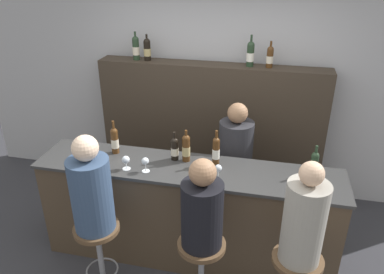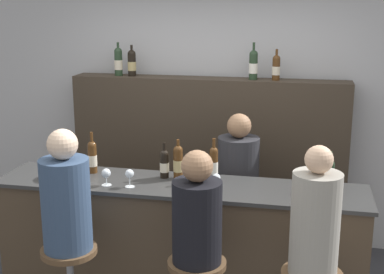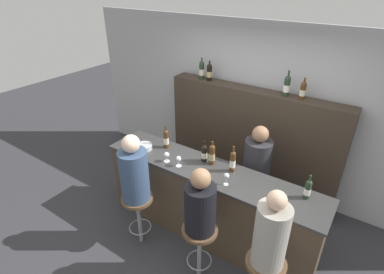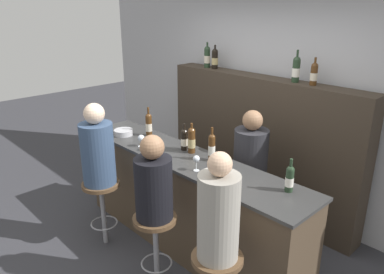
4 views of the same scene
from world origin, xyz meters
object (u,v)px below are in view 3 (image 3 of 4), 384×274
(wine_bottle_counter_2, at_px, (212,154))
(wine_bottle_counter_3, at_px, (233,161))
(metal_bowl, at_px, (144,147))
(guest_seated_right, at_px, (271,234))
(guest_seated_left, at_px, (134,172))
(bar_stool_middle, at_px, (200,239))
(wine_bottle_backbar_2, at_px, (287,86))
(wine_glass_0, at_px, (167,155))
(guest_seated_middle, at_px, (200,205))
(wine_bottle_counter_4, at_px, (308,189))
(bartender, at_px, (255,181))
(wine_bottle_backbar_3, at_px, (303,90))
(wine_bottle_counter_1, at_px, (204,153))
(wine_bottle_backbar_0, at_px, (202,70))
(wine_glass_2, at_px, (226,176))
(wine_bottle_backbar_1, at_px, (209,72))
(wine_bottle_counter_0, at_px, (166,139))
(wine_glass_1, at_px, (179,159))
(bar_stool_left, at_px, (138,207))
(bar_stool_right, at_px, (264,273))

(wine_bottle_counter_2, bearing_deg, wine_bottle_counter_3, 0.00)
(metal_bowl, xyz_separation_m, guest_seated_right, (1.99, -0.53, 0.02))
(wine_bottle_counter_3, relative_size, guest_seated_left, 0.40)
(bar_stool_middle, height_order, guest_seated_right, guest_seated_right)
(wine_bottle_backbar_2, height_order, guest_seated_right, wine_bottle_backbar_2)
(wine_glass_0, height_order, guest_seated_middle, guest_seated_middle)
(wine_bottle_counter_4, relative_size, guest_seated_left, 0.34)
(metal_bowl, relative_size, bartender, 0.15)
(wine_bottle_counter_3, distance_m, bartender, 0.69)
(wine_bottle_counter_2, height_order, bar_stool_middle, wine_bottle_counter_2)
(wine_bottle_backbar_3, xyz_separation_m, bartender, (-0.25, -0.66, -1.13))
(wine_glass_0, xyz_separation_m, bartender, (0.92, 0.72, -0.45))
(wine_bottle_counter_1, height_order, wine_bottle_backbar_0, wine_bottle_backbar_0)
(wine_bottle_counter_2, xyz_separation_m, wine_bottle_backbar_3, (0.67, 1.11, 0.63))
(guest_seated_middle, relative_size, bartender, 0.51)
(wine_bottle_backbar_3, bearing_deg, wine_bottle_backbar_0, -180.00)
(metal_bowl, distance_m, guest_seated_left, 0.63)
(wine_glass_2, distance_m, guest_seated_left, 1.07)
(wine_bottle_backbar_1, distance_m, guest_seated_right, 2.66)
(wine_bottle_backbar_0, xyz_separation_m, guest_seated_right, (1.92, -1.84, -0.74))
(wine_bottle_counter_0, bearing_deg, metal_bowl, -137.71)
(wine_glass_2, distance_m, metal_bowl, 1.29)
(guest_seated_right, xyz_separation_m, bartender, (-0.63, 1.18, -0.41))
(wine_bottle_counter_1, distance_m, wine_bottle_counter_4, 1.27)
(wine_bottle_counter_3, xyz_separation_m, bartender, (0.14, 0.44, -0.50))
(wine_glass_2, bearing_deg, wine_glass_1, 180.00)
(wine_bottle_backbar_2, distance_m, bar_stool_left, 2.48)
(wine_bottle_counter_2, bearing_deg, wine_bottle_counter_1, 180.00)
(wine_bottle_counter_4, height_order, wine_glass_0, wine_bottle_counter_4)
(wine_bottle_counter_1, xyz_separation_m, wine_glass_0, (-0.38, -0.27, -0.03))
(bar_stool_left, bearing_deg, guest_seated_left, 0.00)
(guest_seated_middle, bearing_deg, wine_bottle_counter_3, 91.49)
(bar_stool_right, bearing_deg, wine_bottle_counter_2, 144.99)
(metal_bowl, height_order, guest_seated_left, guest_seated_left)
(wine_bottle_counter_0, xyz_separation_m, guest_seated_right, (1.77, -0.74, -0.09))
(wine_bottle_counter_3, bearing_deg, bar_stool_middle, -88.51)
(wine_bottle_counter_3, xyz_separation_m, guest_seated_right, (0.77, -0.74, -0.09))
(wine_glass_0, bearing_deg, wine_bottle_counter_3, 19.26)
(wine_bottle_counter_0, relative_size, wine_bottle_counter_2, 1.07)
(wine_bottle_counter_2, height_order, guest_seated_right, guest_seated_right)
(wine_bottle_counter_2, bearing_deg, bartender, 46.57)
(wine_glass_1, relative_size, guest_seated_left, 0.16)
(wine_bottle_counter_3, relative_size, guest_seated_middle, 0.45)
(wine_bottle_backbar_3, bearing_deg, wine_bottle_counter_1, -125.35)
(wine_glass_2, xyz_separation_m, bartender, (0.07, 0.72, -0.48))
(bartender, bearing_deg, wine_bottle_counter_1, -140.13)
(wine_glass_2, height_order, metal_bowl, wine_glass_2)
(wine_bottle_counter_1, distance_m, bar_stool_left, 1.07)
(wine_bottle_counter_3, height_order, wine_bottle_backbar_1, wine_bottle_backbar_1)
(bar_stool_middle, xyz_separation_m, bartender, (0.12, 1.18, 0.11))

